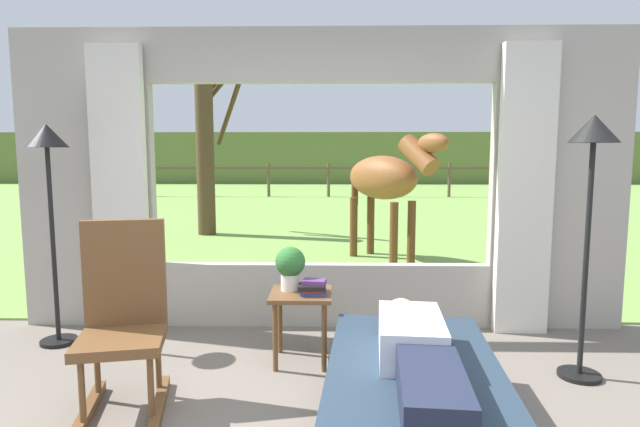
% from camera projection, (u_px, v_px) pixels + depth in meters
% --- Properties ---
extents(back_wall_with_window, '(5.20, 0.12, 2.55)m').
position_uv_depth(back_wall_with_window, '(321.00, 184.00, 4.48)').
color(back_wall_with_window, '#ADA599').
rests_on(back_wall_with_window, ground_plane).
extents(curtain_panel_left, '(0.44, 0.10, 2.40)m').
position_uv_depth(curtain_panel_left, '(120.00, 191.00, 4.38)').
color(curtain_panel_left, silver).
rests_on(curtain_panel_left, ground_plane).
extents(curtain_panel_right, '(0.44, 0.10, 2.40)m').
position_uv_depth(curtain_panel_right, '(525.00, 191.00, 4.31)').
color(curtain_panel_right, silver).
rests_on(curtain_panel_right, ground_plane).
extents(outdoor_pasture_lawn, '(36.00, 21.68, 0.02)m').
position_uv_depth(outdoor_pasture_lawn, '(328.00, 203.00, 15.45)').
color(outdoor_pasture_lawn, '#759E47').
rests_on(outdoor_pasture_lawn, ground_plane).
extents(distant_hill_ridge, '(36.00, 2.00, 2.40)m').
position_uv_depth(distant_hill_ridge, '(329.00, 158.00, 25.07)').
color(distant_hill_ridge, olive).
rests_on(distant_hill_ridge, ground_plane).
extents(recliner_sofa, '(1.04, 1.77, 0.42)m').
position_uv_depth(recliner_sofa, '(414.00, 404.00, 2.72)').
color(recliner_sofa, black).
rests_on(recliner_sofa, ground_plane).
extents(reclining_person, '(0.39, 1.44, 0.22)m').
position_uv_depth(reclining_person, '(417.00, 352.00, 2.64)').
color(reclining_person, silver).
rests_on(reclining_person, recliner_sofa).
extents(rocking_chair, '(0.59, 0.76, 1.12)m').
position_uv_depth(rocking_chair, '(123.00, 317.00, 3.11)').
color(rocking_chair, brown).
rests_on(rocking_chair, ground_plane).
extents(side_table, '(0.44, 0.44, 0.52)m').
position_uv_depth(side_table, '(301.00, 305.00, 3.77)').
color(side_table, brown).
rests_on(side_table, ground_plane).
extents(potted_plant, '(0.22, 0.22, 0.32)m').
position_uv_depth(potted_plant, '(290.00, 266.00, 3.80)').
color(potted_plant, silver).
rests_on(potted_plant, side_table).
extents(book_stack, '(0.20, 0.15, 0.11)m').
position_uv_depth(book_stack, '(313.00, 287.00, 3.69)').
color(book_stack, '#23478C').
rests_on(book_stack, side_table).
extents(floor_lamp_left, '(0.32, 0.32, 1.74)m').
position_uv_depth(floor_lamp_left, '(48.00, 168.00, 4.03)').
color(floor_lamp_left, black).
rests_on(floor_lamp_left, ground_plane).
extents(floor_lamp_right, '(0.32, 0.32, 1.77)m').
position_uv_depth(floor_lamp_right, '(592.00, 168.00, 3.39)').
color(floor_lamp_right, black).
rests_on(floor_lamp_right, ground_plane).
extents(horse, '(1.36, 1.66, 1.73)m').
position_uv_depth(horse, '(386.00, 179.00, 7.11)').
color(horse, brown).
rests_on(horse, outdoor_pasture_lawn).
extents(pasture_tree, '(0.98, 0.91, 3.20)m').
position_uv_depth(pasture_tree, '(207.00, 144.00, 9.38)').
color(pasture_tree, '#4C3823').
rests_on(pasture_tree, outdoor_pasture_lawn).
extents(pasture_fence_line, '(16.10, 0.10, 1.10)m').
position_uv_depth(pasture_fence_line, '(329.00, 175.00, 17.33)').
color(pasture_fence_line, brown).
rests_on(pasture_fence_line, outdoor_pasture_lawn).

